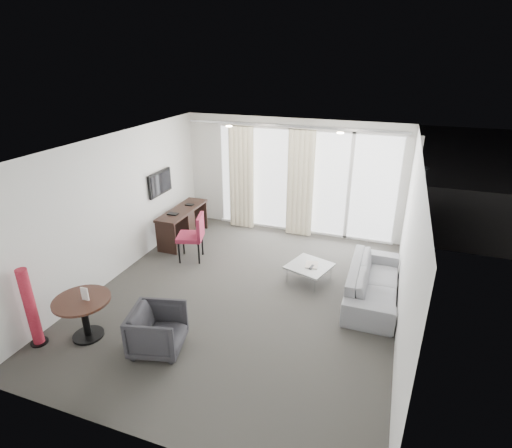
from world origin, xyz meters
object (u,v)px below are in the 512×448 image
(sofa, at_px, (373,282))
(rattan_chair_b, at_px, (379,206))
(red_lamp, at_px, (30,308))
(tub_armchair, at_px, (158,330))
(round_table, at_px, (85,318))
(desk, at_px, (183,225))
(coffee_table, at_px, (309,273))
(rattan_chair_a, at_px, (322,195))
(desk_chair, at_px, (190,237))

(sofa, distance_m, rattan_chair_b, 3.67)
(red_lamp, xyz_separation_m, sofa, (4.43, 2.83, -0.31))
(tub_armchair, bearing_deg, round_table, 82.30)
(desk, height_order, red_lamp, red_lamp)
(round_table, bearing_deg, coffee_table, 44.15)
(tub_armchair, height_order, rattan_chair_b, rattan_chair_b)
(red_lamp, height_order, rattan_chair_a, red_lamp)
(desk_chair, relative_size, sofa, 0.47)
(rattan_chair_b, bearing_deg, desk, -121.86)
(rattan_chair_b, bearing_deg, sofa, -63.08)
(tub_armchair, xyz_separation_m, coffee_table, (1.58, 2.53, -0.16))
(round_table, relative_size, sofa, 0.39)
(red_lamp, relative_size, tub_armchair, 1.70)
(desk, bearing_deg, rattan_chair_b, 33.67)
(rattan_chair_a, bearing_deg, sofa, -46.01)
(desk_chair, bearing_deg, rattan_chair_b, 28.83)
(red_lamp, height_order, rattan_chair_b, red_lamp)
(desk, distance_m, rattan_chair_b, 4.83)
(rattan_chair_a, bearing_deg, desk, -109.75)
(desk_chair, height_order, round_table, desk_chair)
(red_lamp, relative_size, rattan_chair_b, 1.64)
(sofa, bearing_deg, coffee_table, 81.08)
(red_lamp, height_order, tub_armchair, red_lamp)
(sofa, bearing_deg, desk, 76.70)
(desk, bearing_deg, tub_armchair, -66.40)
(red_lamp, bearing_deg, rattan_chair_a, 67.43)
(desk, relative_size, desk_chair, 1.60)
(desk, xyz_separation_m, coffee_table, (3.04, -0.81, -0.20))
(desk, distance_m, red_lamp, 3.83)
(sofa, bearing_deg, rattan_chair_b, 2.45)
(desk_chair, bearing_deg, desk, 111.33)
(desk_chair, distance_m, rattan_chair_a, 4.18)
(coffee_table, relative_size, sofa, 0.35)
(coffee_table, bearing_deg, round_table, -135.85)
(desk, bearing_deg, rattan_chair_a, 48.88)
(desk, xyz_separation_m, round_table, (0.31, -3.46, -0.04))
(sofa, height_order, rattan_chair_b, rattan_chair_b)
(desk, xyz_separation_m, sofa, (4.18, -0.99, -0.06))
(red_lamp, xyz_separation_m, rattan_chair_b, (4.27, 6.50, -0.24))
(rattan_chair_a, bearing_deg, desk_chair, -96.45)
(sofa, xyz_separation_m, rattan_chair_a, (-1.63, 3.91, 0.11))
(rattan_chair_b, bearing_deg, rattan_chair_a, -164.85)
(round_table, xyz_separation_m, sofa, (3.86, 2.47, -0.02))
(tub_armchair, xyz_separation_m, rattan_chair_a, (1.09, 6.26, 0.09))
(desk_chair, height_order, rattan_chair_a, desk_chair)
(tub_armchair, xyz_separation_m, rattan_chair_b, (2.56, 6.02, 0.05))
(coffee_table, xyz_separation_m, sofa, (1.14, -0.18, 0.14))
(tub_armchair, bearing_deg, rattan_chair_a, -23.30)
(desk_chair, distance_m, tub_armchair, 2.71)
(desk, distance_m, sofa, 4.30)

